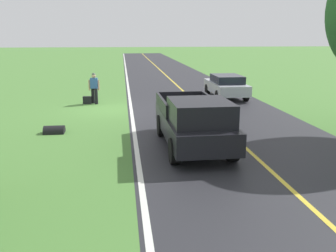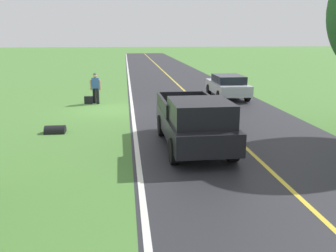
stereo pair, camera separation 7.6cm
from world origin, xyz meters
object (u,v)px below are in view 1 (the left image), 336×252
at_px(suitcase_carried, 87,100).
at_px(hitchhiker_walking, 94,86).
at_px(sedan_near_oncoming, 226,85).
at_px(pickup_truck_passing, 194,121).

bearing_deg(suitcase_carried, hitchhiker_walking, 100.86).
height_order(hitchhiker_walking, sedan_near_oncoming, hitchhiker_walking).
bearing_deg(sedan_near_oncoming, pickup_truck_passing, 68.80).
xyz_separation_m(pickup_truck_passing, sedan_near_oncoming, (-4.00, -10.31, -0.21)).
relative_size(pickup_truck_passing, sedan_near_oncoming, 1.23).
xyz_separation_m(hitchhiker_walking, pickup_truck_passing, (-3.98, 9.16, -0.01)).
height_order(pickup_truck_passing, sedan_near_oncoming, pickup_truck_passing).
relative_size(hitchhiker_walking, suitcase_carried, 3.80).
bearing_deg(hitchhiker_walking, suitcase_carried, 7.11).
bearing_deg(suitcase_carried, sedan_near_oncoming, 101.90).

